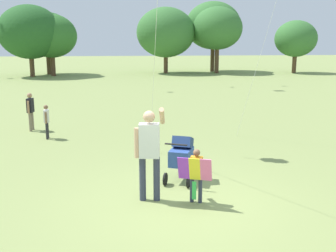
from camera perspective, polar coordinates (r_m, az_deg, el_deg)
ground_plane at (r=8.19m, az=1.84°, el=-10.61°), size 120.00×120.00×0.00m
treeline_distant at (r=35.47m, az=-3.53°, el=12.87°), size 26.26×7.97×6.17m
child_with_butterfly_kite at (r=8.00m, az=3.89°, el=-6.24°), size 0.66×0.46×1.08m
person_adult_flyer at (r=8.00m, az=-2.59°, el=-2.93°), size 0.63×0.55×1.88m
stroller at (r=9.22m, az=1.88°, el=-3.94°), size 0.77×1.12×1.03m
person_red_shirt at (r=13.50m, az=-16.42°, el=0.94°), size 0.16×0.35×1.08m
person_couple_left at (r=14.80m, az=-18.45°, el=2.29°), size 0.21×0.41×1.30m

